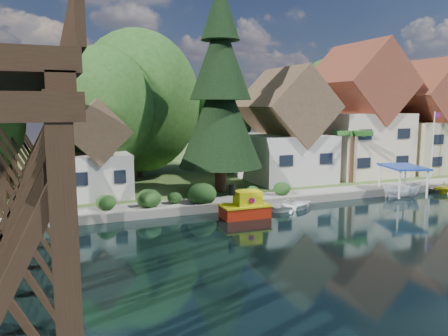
{
  "coord_description": "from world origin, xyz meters",
  "views": [
    {
      "loc": [
        -14.4,
        -21.52,
        7.82
      ],
      "look_at": [
        -3.42,
        6.0,
        3.56
      ],
      "focal_mm": 35.0,
      "sensor_mm": 36.0,
      "label": 1
    }
  ],
  "objects_px": {
    "flagpole": "(434,138)",
    "tugboat": "(245,207)",
    "house_center": "(357,119)",
    "palm_tree": "(353,134)",
    "house_right": "(425,124)",
    "boat_yellow": "(445,186)",
    "boat_canopy": "(402,184)",
    "boat_white_a": "(292,204)",
    "house_left": "(285,133)",
    "shed": "(97,156)",
    "conifer": "(220,92)",
    "trestle_bridge": "(20,150)"
  },
  "relations": [
    {
      "from": "conifer",
      "to": "house_right",
      "type": "bearing_deg",
      "value": 7.02
    },
    {
      "from": "trestle_bridge",
      "to": "house_center",
      "type": "relative_size",
      "value": 3.18
    },
    {
      "from": "trestle_bridge",
      "to": "conifer",
      "type": "distance_m",
      "value": 17.17
    },
    {
      "from": "conifer",
      "to": "tugboat",
      "type": "bearing_deg",
      "value": -96.96
    },
    {
      "from": "boat_yellow",
      "to": "house_center",
      "type": "bearing_deg",
      "value": 22.81
    },
    {
      "from": "shed",
      "to": "boat_yellow",
      "type": "distance_m",
      "value": 30.47
    },
    {
      "from": "palm_tree",
      "to": "shed",
      "type": "bearing_deg",
      "value": 174.48
    },
    {
      "from": "conifer",
      "to": "boat_canopy",
      "type": "distance_m",
      "value": 17.43
    },
    {
      "from": "flagpole",
      "to": "boat_canopy",
      "type": "xyz_separation_m",
      "value": [
        -7.95,
        -4.3,
        -3.46
      ]
    },
    {
      "from": "shed",
      "to": "conifer",
      "type": "xyz_separation_m",
      "value": [
        9.97,
        -1.71,
        5.07
      ]
    },
    {
      "from": "shed",
      "to": "tugboat",
      "type": "relative_size",
      "value": 2.27
    },
    {
      "from": "conifer",
      "to": "boat_yellow",
      "type": "height_order",
      "value": "conifer"
    },
    {
      "from": "house_left",
      "to": "flagpole",
      "type": "distance_m",
      "value": 15.19
    },
    {
      "from": "house_right",
      "to": "tugboat",
      "type": "bearing_deg",
      "value": -159.13
    },
    {
      "from": "tugboat",
      "to": "boat_yellow",
      "type": "distance_m",
      "value": 20.25
    },
    {
      "from": "boat_canopy",
      "to": "boat_yellow",
      "type": "relative_size",
      "value": 2.09
    },
    {
      "from": "conifer",
      "to": "boat_yellow",
      "type": "relative_size",
      "value": 7.51
    },
    {
      "from": "house_right",
      "to": "boat_canopy",
      "type": "relative_size",
      "value": 2.57
    },
    {
      "from": "palm_tree",
      "to": "house_right",
      "type": "bearing_deg",
      "value": 16.25
    },
    {
      "from": "flagpole",
      "to": "tugboat",
      "type": "distance_m",
      "value": 24.3
    },
    {
      "from": "house_right",
      "to": "conifer",
      "type": "distance_m",
      "value": 26.41
    },
    {
      "from": "palm_tree",
      "to": "boat_yellow",
      "type": "relative_size",
      "value": 2.27
    },
    {
      "from": "house_left",
      "to": "palm_tree",
      "type": "bearing_deg",
      "value": -35.86
    },
    {
      "from": "palm_tree",
      "to": "flagpole",
      "type": "xyz_separation_m",
      "value": [
        9.27,
        -0.94,
        -0.48
      ]
    },
    {
      "from": "house_center",
      "to": "tugboat",
      "type": "bearing_deg",
      "value": -148.99
    },
    {
      "from": "palm_tree",
      "to": "boat_canopy",
      "type": "height_order",
      "value": "palm_tree"
    },
    {
      "from": "house_right",
      "to": "flagpole",
      "type": "relative_size",
      "value": 1.86
    },
    {
      "from": "house_center",
      "to": "flagpole",
      "type": "relative_size",
      "value": 2.07
    },
    {
      "from": "house_left",
      "to": "house_center",
      "type": "bearing_deg",
      "value": 3.18
    },
    {
      "from": "house_center",
      "to": "shed",
      "type": "relative_size",
      "value": 1.77
    },
    {
      "from": "palm_tree",
      "to": "flagpole",
      "type": "bearing_deg",
      "value": -5.79
    },
    {
      "from": "boat_white_a",
      "to": "boat_canopy",
      "type": "relative_size",
      "value": 0.8
    },
    {
      "from": "palm_tree",
      "to": "tugboat",
      "type": "distance_m",
      "value": 16.09
    },
    {
      "from": "house_right",
      "to": "flagpole",
      "type": "bearing_deg",
      "value": -127.23
    },
    {
      "from": "tugboat",
      "to": "boat_yellow",
      "type": "height_order",
      "value": "tugboat"
    },
    {
      "from": "palm_tree",
      "to": "tugboat",
      "type": "bearing_deg",
      "value": -155.15
    },
    {
      "from": "trestle_bridge",
      "to": "flagpole",
      "type": "bearing_deg",
      "value": 9.33
    },
    {
      "from": "flagpole",
      "to": "shed",
      "type": "bearing_deg",
      "value": 174.4
    },
    {
      "from": "palm_tree",
      "to": "conifer",
      "type": "bearing_deg",
      "value": 177.69
    },
    {
      "from": "house_right",
      "to": "boat_yellow",
      "type": "xyz_separation_m",
      "value": [
        -6.67,
        -9.11,
        -5.16
      ]
    },
    {
      "from": "flagpole",
      "to": "boat_white_a",
      "type": "relative_size",
      "value": 1.74
    },
    {
      "from": "flagpole",
      "to": "trestle_bridge",
      "type": "bearing_deg",
      "value": -170.67
    },
    {
      "from": "tugboat",
      "to": "boat_yellow",
      "type": "xyz_separation_m",
      "value": [
        20.21,
        1.14,
        -0.13
      ]
    },
    {
      "from": "boat_white_a",
      "to": "boat_yellow",
      "type": "height_order",
      "value": "boat_yellow"
    },
    {
      "from": "shed",
      "to": "house_center",
      "type": "bearing_deg",
      "value": 4.24
    },
    {
      "from": "house_left",
      "to": "shed",
      "type": "bearing_deg",
      "value": -175.23
    },
    {
      "from": "shed",
      "to": "conifer",
      "type": "distance_m",
      "value": 11.32
    },
    {
      "from": "conifer",
      "to": "flagpole",
      "type": "bearing_deg",
      "value": -3.75
    },
    {
      "from": "tugboat",
      "to": "boat_canopy",
      "type": "xyz_separation_m",
      "value": [
        15.38,
        1.27,
        0.42
      ]
    },
    {
      "from": "house_center",
      "to": "palm_tree",
      "type": "height_order",
      "value": "house_center"
    }
  ]
}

